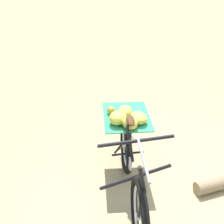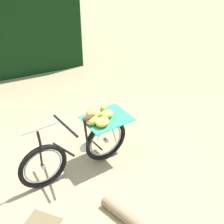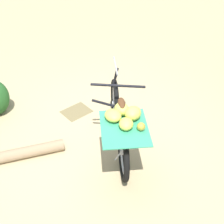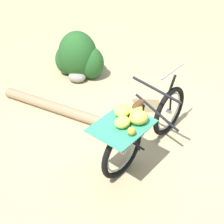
% 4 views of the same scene
% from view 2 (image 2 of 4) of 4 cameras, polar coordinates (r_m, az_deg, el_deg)
% --- Properties ---
extents(ground_plane, '(60.00, 60.00, 0.00)m').
position_cam_2_polar(ground_plane, '(4.83, -6.54, -12.67)').
color(ground_plane, tan).
extents(bicycle, '(1.28, 1.62, 1.03)m').
position_cam_2_polar(bicycle, '(4.73, -5.37, -5.61)').
color(bicycle, black).
rests_on(bicycle, ground_plane).
extents(leaf_litter_patch, '(0.44, 0.36, 0.01)m').
position_cam_2_polar(leaf_litter_patch, '(4.44, -12.49, -19.10)').
color(leaf_litter_patch, olive).
rests_on(leaf_litter_patch, ground_plane).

